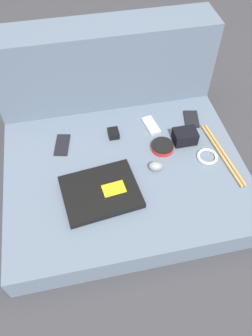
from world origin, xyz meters
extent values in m
plane|color=#38383D|center=(0.00, 0.00, 0.00)|extent=(8.00, 8.00, 0.00)
cube|color=slate|center=(0.00, 0.00, 0.06)|extent=(1.03, 0.79, 0.12)
cube|color=slate|center=(0.00, 0.49, 0.26)|extent=(1.03, 0.20, 0.51)
cube|color=black|center=(-0.12, -0.09, 0.14)|extent=(0.33, 0.27, 0.03)
cube|color=yellow|center=(-0.07, -0.10, 0.15)|extent=(0.10, 0.07, 0.00)
ellipsoid|color=gray|center=(0.13, -0.02, 0.14)|extent=(0.07, 0.05, 0.04)
cylinder|color=red|center=(0.19, 0.09, 0.13)|extent=(0.10, 0.10, 0.02)
cylinder|color=black|center=(0.19, 0.09, 0.15)|extent=(0.10, 0.10, 0.01)
cube|color=#B7B7BC|center=(0.17, 0.24, 0.13)|extent=(0.07, 0.13, 0.01)
cube|color=black|center=(-0.25, 0.20, 0.13)|extent=(0.09, 0.14, 0.01)
cube|color=black|center=(0.37, 0.24, 0.13)|extent=(0.09, 0.12, 0.01)
cube|color=black|center=(0.30, 0.11, 0.15)|extent=(0.10, 0.08, 0.06)
cube|color=black|center=(-0.01, 0.21, 0.14)|extent=(0.05, 0.06, 0.03)
torus|color=white|center=(0.37, 0.00, 0.13)|extent=(0.09, 0.09, 0.01)
cylinder|color=tan|center=(0.43, 0.00, 0.13)|extent=(0.05, 0.37, 0.01)
cylinder|color=tan|center=(0.45, 0.00, 0.13)|extent=(0.05, 0.37, 0.01)
camera|label=1|loc=(-0.17, -0.83, 1.24)|focal=35.00mm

